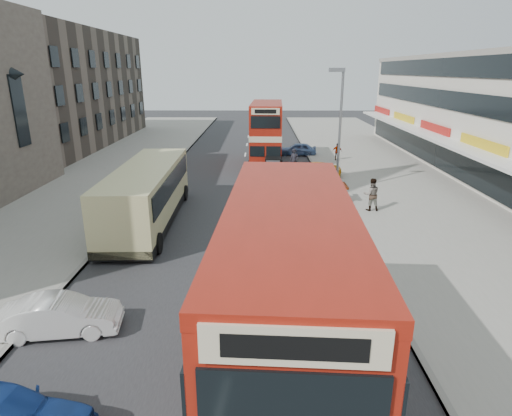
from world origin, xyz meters
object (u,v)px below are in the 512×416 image
(street_lamp, at_px, (339,123))
(car_right_c, at_px, (298,149))
(pedestrian_near, at_px, (371,194))
(coach, at_px, (147,193))
(pedestrian_far, at_px, (337,151))
(bus_second, at_px, (267,134))
(car_right_b, at_px, (313,170))
(car_left_front, at_px, (60,316))
(bus_main, at_px, (288,321))
(car_right_a, at_px, (312,193))
(cyclist, at_px, (294,168))

(street_lamp, distance_m, car_right_c, 14.38)
(car_right_c, bearing_deg, pedestrian_near, 16.76)
(coach, distance_m, pedestrian_far, 21.12)
(bus_second, bearing_deg, pedestrian_far, -164.25)
(car_right_b, bearing_deg, pedestrian_near, 19.07)
(car_right_b, bearing_deg, coach, -41.21)
(street_lamp, relative_size, car_left_front, 2.19)
(bus_main, relative_size, pedestrian_near, 4.95)
(coach, bearing_deg, car_left_front, -92.70)
(car_right_c, bearing_deg, street_lamp, 13.43)
(car_right_c, xyz_separation_m, pedestrian_far, (3.34, -2.84, 0.30))
(car_left_front, relative_size, car_right_a, 0.86)
(bus_second, height_order, pedestrian_near, bus_second)
(pedestrian_near, bearing_deg, car_right_b, -75.15)
(car_right_c, relative_size, cyclist, 1.63)
(bus_main, height_order, cyclist, bus_main)
(street_lamp, bearing_deg, car_right_c, 95.71)
(coach, height_order, car_left_front, coach)
(pedestrian_near, bearing_deg, coach, 7.44)
(street_lamp, distance_m, pedestrian_far, 11.69)
(bus_second, distance_m, car_right_c, 5.79)
(pedestrian_near, xyz_separation_m, cyclist, (-3.83, 8.70, -0.37))
(bus_second, distance_m, cyclist, 5.31)
(car_right_b, height_order, cyclist, cyclist)
(car_right_c, bearing_deg, cyclist, 1.01)
(bus_second, bearing_deg, car_right_a, 105.52)
(car_right_c, height_order, pedestrian_near, pedestrian_near)
(street_lamp, distance_m, car_right_a, 4.96)
(pedestrian_far, relative_size, cyclist, 0.68)
(bus_main, height_order, car_right_b, bus_main)
(car_right_b, bearing_deg, car_left_front, -23.39)
(coach, distance_m, car_right_c, 21.73)
(car_right_c, bearing_deg, bus_second, -27.68)
(bus_second, bearing_deg, car_left_front, 76.99)
(bus_second, xyz_separation_m, cyclist, (2.08, -4.46, -1.98))
(car_right_c, distance_m, pedestrian_far, 4.39)
(car_right_a, relative_size, pedestrian_far, 2.84)
(car_left_front, distance_m, car_right_b, 23.13)
(bus_main, xyz_separation_m, car_left_front, (-6.93, 3.52, -2.15))
(coach, distance_m, car_right_a, 10.07)
(pedestrian_far, bearing_deg, bus_main, -94.27)
(street_lamp, relative_size, bus_second, 0.86)
(car_left_front, distance_m, car_right_a, 16.94)
(bus_second, distance_m, car_right_b, 6.23)
(pedestrian_near, bearing_deg, cyclist, -67.01)
(bus_main, xyz_separation_m, pedestrian_near, (5.88, 15.66, -1.63))
(car_right_a, relative_size, car_right_c, 1.20)
(bus_second, height_order, car_left_front, bus_second)
(pedestrian_far, bearing_deg, cyclist, -118.38)
(bus_main, height_order, bus_second, bus_main)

